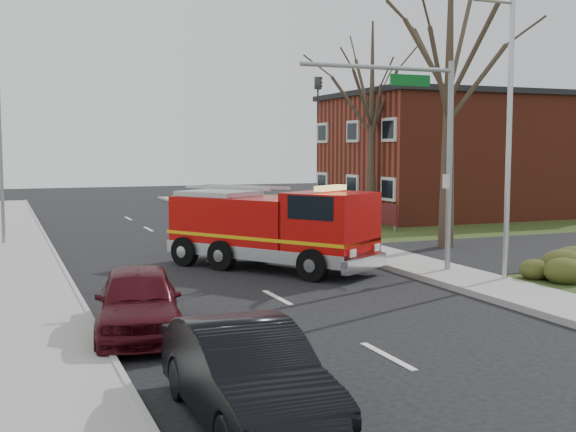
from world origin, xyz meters
name	(u,v)px	position (x,y,z in m)	size (l,w,h in m)	color
ground	(277,298)	(0.00, 0.00, 0.00)	(120.00, 120.00, 0.00)	black
sidewalk_right	(467,280)	(6.20, 0.00, 0.07)	(2.40, 80.00, 0.15)	gray
sidewalk_left	(36,315)	(-6.20, 0.00, 0.07)	(2.40, 80.00, 0.15)	gray
brick_building	(466,155)	(19.00, 18.00, 3.66)	(15.40, 10.40, 7.25)	maroon
health_center_sign	(386,214)	(10.50, 12.50, 0.88)	(0.12, 2.00, 1.40)	#4D1214
hedge_corner	(564,263)	(9.00, -1.00, 0.58)	(2.80, 2.00, 0.90)	#353D16
bare_tree_near	(449,62)	(9.50, 6.00, 7.41)	(6.00, 6.00, 12.00)	#342A1F
bare_tree_far	(372,101)	(11.00, 15.00, 6.49)	(5.25, 5.25, 10.50)	#342A1F
traffic_signal_mast	(415,127)	(5.21, 1.50, 4.71)	(5.29, 0.18, 6.80)	gray
streetlight_pole	(507,131)	(7.14, -0.50, 4.55)	(1.48, 0.16, 8.40)	#B7BABF
utility_pole_far	(1,162)	(-6.80, 14.00, 3.50)	(0.14, 0.14, 7.00)	gray
fire_engine	(273,231)	(1.57, 4.47, 1.31)	(5.99, 7.31, 2.89)	#B60A08
parked_car_maroon	(138,301)	(-4.20, -2.55, 0.76)	(1.78, 4.44, 1.51)	#400A11
parked_car_gray	(246,374)	(-3.64, -8.21, 0.74)	(1.57, 4.50, 1.48)	black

